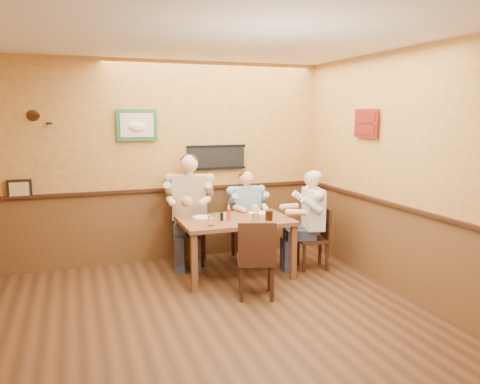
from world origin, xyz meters
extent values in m
plane|color=#361F10|center=(0.00, 0.00, 0.00)|extent=(5.00, 5.00, 0.00)
cube|color=silver|center=(0.00, 0.00, 2.80)|extent=(5.00, 5.00, 0.02)
cube|color=#CA9246|center=(0.00, 2.50, 1.40)|extent=(5.00, 0.02, 2.80)
cube|color=#CA9246|center=(0.00, -2.50, 1.40)|extent=(5.00, 0.02, 2.80)
cube|color=#CA9246|center=(2.50, 0.00, 1.40)|extent=(0.02, 5.00, 2.80)
cube|color=brown|center=(0.00, 2.48, 0.50)|extent=(5.00, 0.02, 1.00)
cube|color=brown|center=(2.48, 0.00, 0.50)|extent=(0.02, 5.00, 1.00)
cube|color=black|center=(0.92, 2.46, 1.45)|extent=(0.88, 0.03, 0.34)
cube|color=#1F5A2D|center=(-0.20, 2.46, 1.92)|extent=(0.54, 0.03, 0.42)
cube|color=black|center=(-1.70, 2.46, 1.12)|extent=(0.30, 0.03, 0.26)
cube|color=maroon|center=(2.46, 1.05, 1.95)|extent=(0.03, 0.48, 0.36)
cube|color=brown|center=(0.87, 1.50, 0.72)|extent=(1.40, 0.90, 0.05)
cube|color=brown|center=(0.23, 1.11, 0.35)|extent=(0.07, 0.07, 0.70)
cube|color=brown|center=(1.51, 1.11, 0.35)|extent=(0.07, 0.07, 0.70)
cube|color=brown|center=(0.23, 1.89, 0.35)|extent=(0.07, 0.07, 0.70)
cube|color=brown|center=(1.51, 1.89, 0.35)|extent=(0.07, 0.07, 0.70)
cylinder|color=white|center=(0.47, 1.24, 0.81)|extent=(0.09, 0.09, 0.12)
cylinder|color=silver|center=(1.00, 1.12, 0.81)|extent=(0.11, 0.11, 0.13)
cylinder|color=black|center=(1.24, 1.26, 0.81)|extent=(0.10, 0.10, 0.12)
cylinder|color=red|center=(0.77, 1.44, 0.84)|extent=(0.05, 0.05, 0.17)
cylinder|color=white|center=(0.71, 1.46, 0.80)|extent=(0.05, 0.05, 0.10)
cylinder|color=black|center=(0.68, 1.45, 0.80)|extent=(0.05, 0.05, 0.10)
cylinder|color=white|center=(0.49, 1.69, 0.76)|extent=(0.28, 0.28, 0.02)
cylinder|color=white|center=(1.26, 1.71, 0.76)|extent=(0.33, 0.33, 0.02)
camera|label=1|loc=(-1.04, -4.00, 2.06)|focal=35.00mm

